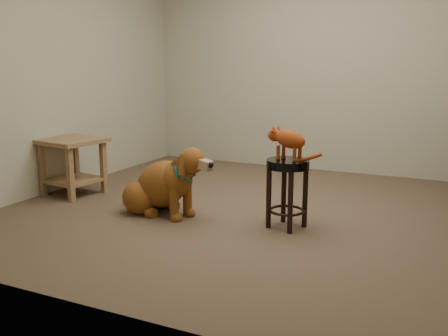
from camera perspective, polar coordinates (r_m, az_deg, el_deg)
The scene contains 6 objects.
floor at distance 4.39m, azimuth 4.81°, elevation -5.23°, with size 4.50×4.00×0.01m, color brown.
room_shell at distance 4.21m, azimuth 5.22°, elevation 17.10°, with size 4.54×4.04×2.62m.
padded_stool at distance 3.95m, azimuth 7.26°, elevation -1.34°, with size 0.35×0.35×0.55m.
side_table at distance 5.16m, azimuth -16.92°, elevation 1.12°, with size 0.61×0.61×0.56m.
golden_retriever at distance 4.35m, azimuth -6.99°, elevation -2.06°, with size 1.03×0.57×0.67m.
tabby_kitten at distance 3.90m, azimuth 7.26°, elevation 3.22°, with size 0.46×0.21×0.29m.
Camera 1 is at (1.46, -3.93, 1.30)m, focal length 40.00 mm.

